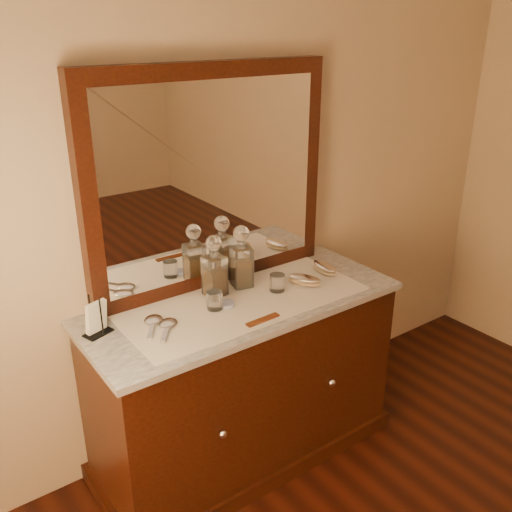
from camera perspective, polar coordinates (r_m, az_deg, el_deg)
name	(u,v)px	position (r m, az deg, el deg)	size (l,w,h in m)	color
dresser_cabinet	(244,383)	(2.74, -1.25, -12.74)	(1.40, 0.55, 0.82)	black
dresser_plinth	(244,444)	(2.97, -1.19, -18.55)	(1.46, 0.59, 0.08)	black
knob_left	(223,434)	(2.40, -3.40, -17.61)	(0.04, 0.04, 0.04)	silver
knob_right	(332,382)	(2.69, 7.70, -12.62)	(0.04, 0.04, 0.04)	silver
marble_top	(243,303)	(2.51, -1.34, -4.85)	(1.44, 0.59, 0.03)	silver
mirror_frame	(211,180)	(2.52, -4.63, 7.75)	(1.20, 0.08, 1.00)	black
mirror_glass	(215,181)	(2.49, -4.22, 7.59)	(1.06, 0.01, 0.86)	white
lace_runner	(245,302)	(2.49, -1.08, -4.68)	(1.10, 0.45, 0.00)	white
pin_dish	(226,304)	(2.46, -3.04, -4.87)	(0.07, 0.07, 0.01)	white
comb	(263,320)	(2.34, 0.70, -6.51)	(0.16, 0.03, 0.01)	brown
napkin_rack	(97,319)	(2.31, -15.91, -6.20)	(0.12, 0.10, 0.16)	black
decanter_left	(215,272)	(2.51, -4.24, -1.67)	(0.10, 0.10, 0.29)	brown
decanter_right	(242,263)	(2.59, -1.48, -0.72)	(0.11, 0.11, 0.30)	brown
brush_near	(304,280)	(2.65, 4.94, -2.44)	(0.14, 0.17, 0.04)	tan
brush_far	(324,268)	(2.78, 6.98, -1.20)	(0.09, 0.17, 0.04)	tan
hand_mirror_outer	(153,322)	(2.35, -10.44, -6.62)	(0.15, 0.19, 0.02)	silver
hand_mirror_inner	(168,325)	(2.32, -8.96, -6.97)	(0.15, 0.18, 0.02)	silver
tumblers	(247,291)	(2.49, -0.93, -3.60)	(0.40, 0.09, 0.08)	white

